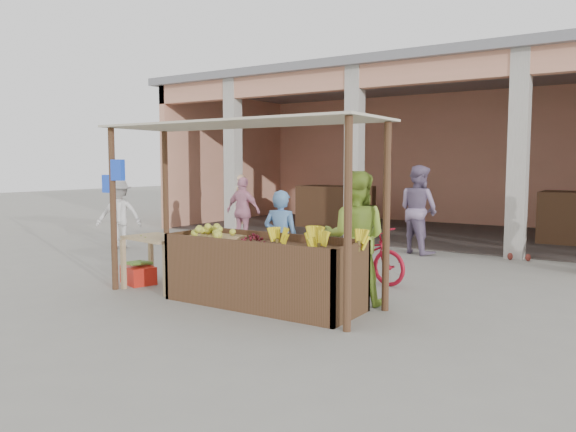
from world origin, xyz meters
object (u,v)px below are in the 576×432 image
Objects in this scene: side_table at (157,246)px; vendor_blue at (281,237)px; fruit_stall at (263,275)px; motorcycle at (360,253)px; vendor_green at (356,234)px; red_crate at (138,275)px.

side_table is 1.82m from vendor_blue.
fruit_stall is at bearing 98.24° from vendor_blue.
fruit_stall is 1.51× the size of motorcycle.
red_crate is at bearing -4.91° from vendor_green.
motorcycle is at bearing 78.92° from fruit_stall.
motorcycle is (0.40, 2.05, 0.05)m from fruit_stall.
fruit_stall is 1.67× the size of vendor_blue.
vendor_blue is (2.06, 0.86, 0.64)m from red_crate.
motorcycle reaches higher than red_crate.
vendor_blue is at bearing 40.95° from red_crate.
vendor_green reaches higher than red_crate.
motorcycle is (-0.56, 1.31, -0.47)m from vendor_green.
vendor_green reaches higher than vendor_blue.
side_table is 0.68× the size of vendor_blue.
vendor_green is at bearing 163.30° from vendor_blue.
vendor_green is at bearing 37.70° from fruit_stall.
vendor_blue is (1.54, 0.96, 0.14)m from side_table.
red_crate is 0.29× the size of vendor_green.
fruit_stall is at bearing 20.30° from vendor_green.
fruit_stall is 2.38m from red_crate.
fruit_stall is 1.00m from vendor_blue.
vendor_green is 1.07× the size of motorcycle.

